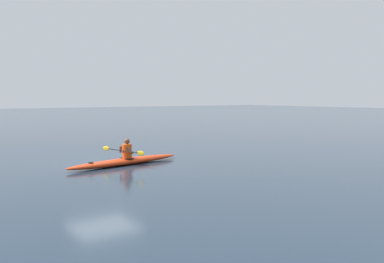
{
  "coord_description": "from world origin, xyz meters",
  "views": [
    {
      "loc": [
        6.89,
        15.79,
        2.57
      ],
      "look_at": [
        -0.37,
        5.4,
        1.56
      ],
      "focal_mm": 41.9,
      "sensor_mm": 36.0,
      "label": 1
    }
  ],
  "objects": [
    {
      "name": "ground_plane",
      "position": [
        0.0,
        0.0,
        0.0
      ],
      "size": [
        160.0,
        160.0,
        0.0
      ],
      "primitive_type": "plane",
      "color": "#1E2D3D"
    },
    {
      "name": "kayak",
      "position": [
        -0.56,
        0.79,
        0.13
      ],
      "size": [
        5.04,
        1.56,
        0.25
      ],
      "color": "red",
      "rests_on": "ground"
    },
    {
      "name": "kayaker",
      "position": [
        -0.62,
        0.78,
        0.56
      ],
      "size": [
        0.64,
        2.45,
        0.73
      ],
      "color": "#E04C14",
      "rests_on": "kayak"
    }
  ]
}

